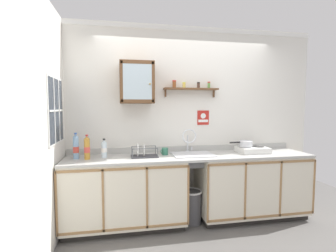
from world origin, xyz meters
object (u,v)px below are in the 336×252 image
at_px(bottle_water_clear_0, 104,149).
at_px(saucepan, 245,144).
at_px(sink, 192,156).
at_px(bottle_water_blue_1, 76,147).
at_px(mug, 165,151).
at_px(hot_plate_stove, 253,150).
at_px(trash_bin, 192,206).
at_px(dish_rack, 143,154).
at_px(warning_sign, 203,118).
at_px(bottle_juice_amber_2, 87,148).
at_px(wall_cabinet, 137,83).

bearing_deg(bottle_water_clear_0, saucepan, -0.20).
distance_m(sink, bottle_water_blue_1, 1.50).
height_order(bottle_water_blue_1, mug, bottle_water_blue_1).
bearing_deg(hot_plate_stove, trash_bin, -176.33).
relative_size(bottle_water_clear_0, bottle_water_blue_1, 0.75).
relative_size(bottle_water_clear_0, dish_rack, 0.71).
height_order(sink, bottle_water_blue_1, sink).
xyz_separation_m(dish_rack, trash_bin, (0.64, -0.04, -0.72)).
distance_m(bottle_water_clear_0, warning_sign, 1.47).
xyz_separation_m(bottle_water_blue_1, mug, (1.13, 0.04, -0.10)).
bearing_deg(bottle_juice_amber_2, sink, 2.66).
relative_size(bottle_water_blue_1, mug, 2.92).
distance_m(hot_plate_stove, saucepan, 0.14).
bearing_deg(saucepan, wall_cabinet, 176.18).
height_order(hot_plate_stove, warning_sign, warning_sign).
bearing_deg(sink, bottle_water_blue_1, -179.96).
distance_m(bottle_water_clear_0, dish_rack, 0.50).
relative_size(hot_plate_stove, bottle_water_blue_1, 1.26).
xyz_separation_m(dish_rack, mug, (0.29, 0.08, 0.01)).
relative_size(saucepan, mug, 3.08).
relative_size(saucepan, bottle_juice_amber_2, 1.12).
distance_m(bottle_juice_amber_2, dish_rack, 0.70).
bearing_deg(trash_bin, mug, 160.94).
height_order(saucepan, bottle_water_clear_0, bottle_water_clear_0).
distance_m(saucepan, bottle_juice_amber_2, 2.13).
relative_size(mug, trash_bin, 0.25).
distance_m(hot_plate_stove, bottle_water_clear_0, 2.04).
xyz_separation_m(bottle_water_clear_0, trash_bin, (1.13, -0.09, -0.79)).
bearing_deg(mug, saucepan, -1.95).
bearing_deg(trash_bin, bottle_water_clear_0, 175.59).
xyz_separation_m(bottle_juice_amber_2, dish_rack, (0.69, 0.03, -0.10)).
bearing_deg(dish_rack, bottle_juice_amber_2, -177.49).
bearing_deg(saucepan, bottle_water_clear_0, 179.80).
relative_size(wall_cabinet, warning_sign, 2.59).
bearing_deg(wall_cabinet, saucepan, -3.82).
xyz_separation_m(saucepan, warning_sign, (-0.54, 0.26, 0.36)).
bearing_deg(wall_cabinet, hot_plate_stove, -4.39).
bearing_deg(bottle_juice_amber_2, saucepan, 1.79).
xyz_separation_m(bottle_juice_amber_2, trash_bin, (1.33, -0.01, -0.82)).
xyz_separation_m(hot_plate_stove, trash_bin, (-0.90, -0.06, -0.72)).
xyz_separation_m(bottle_water_clear_0, dish_rack, (0.49, -0.04, -0.08)).
distance_m(bottle_juice_amber_2, warning_sign, 1.66).
xyz_separation_m(dish_rack, wall_cabinet, (-0.07, 0.14, 0.92)).
relative_size(sink, saucepan, 1.59).
bearing_deg(bottle_water_clear_0, hot_plate_stove, -0.84).
xyz_separation_m(bottle_water_clear_0, warning_sign, (1.40, 0.25, 0.38)).
bearing_deg(wall_cabinet, bottle_juice_amber_2, -165.00).
height_order(hot_plate_stove, bottle_water_blue_1, bottle_water_blue_1).
bearing_deg(mug, hot_plate_stove, -2.84).
bearing_deg(hot_plate_stove, bottle_water_clear_0, 179.16).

